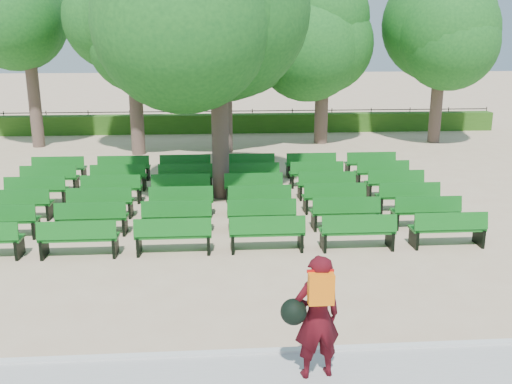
# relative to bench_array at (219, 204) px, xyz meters

# --- Properties ---
(ground) EXTENTS (120.00, 120.00, 0.00)m
(ground) POSITION_rel_bench_array_xyz_m (0.79, -1.46, -0.09)
(ground) COLOR tan
(curb) EXTENTS (30.00, 0.12, 0.10)m
(curb) POSITION_rel_bench_array_xyz_m (0.79, -7.71, -0.04)
(curb) COLOR silver
(curb) RESTS_ON ground
(hedge) EXTENTS (26.00, 0.70, 0.90)m
(hedge) POSITION_rel_bench_array_xyz_m (0.79, 12.54, 0.36)
(hedge) COLOR #2B5916
(hedge) RESTS_ON ground
(fence) EXTENTS (26.00, 0.10, 1.02)m
(fence) POSITION_rel_bench_array_xyz_m (0.79, 12.94, -0.09)
(fence) COLOR black
(fence) RESTS_ON ground
(tree_line) EXTENTS (21.80, 6.80, 7.04)m
(tree_line) POSITION_rel_bench_array_xyz_m (0.79, 8.54, -0.09)
(tree_line) COLOR #1B621D
(tree_line) RESTS_ON ground
(bench_array) EXTENTS (1.70, 0.62, 1.05)m
(bench_array) POSITION_rel_bench_array_xyz_m (0.00, 0.00, 0.00)
(bench_array) COLOR #106018
(bench_array) RESTS_ON ground
(tree_among) EXTENTS (5.48, 5.48, 7.51)m
(tree_among) POSITION_rel_bench_array_xyz_m (0.07, 1.03, 4.94)
(tree_among) COLOR brown
(tree_among) RESTS_ON ground
(person) EXTENTS (0.87, 0.55, 1.79)m
(person) POSITION_rel_bench_array_xyz_m (1.24, -8.35, 0.90)
(person) COLOR #410910
(person) RESTS_ON ground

